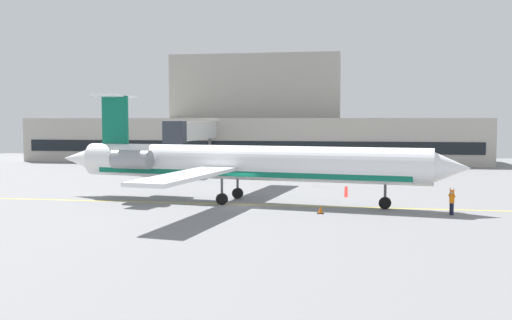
{
  "coord_description": "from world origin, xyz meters",
  "views": [
    {
      "loc": [
        8.27,
        -41.95,
        6.59
      ],
      "look_at": [
        0.1,
        7.69,
        3.0
      ],
      "focal_mm": 38.94,
      "sensor_mm": 36.0,
      "label": 1
    }
  ],
  "objects_px": {
    "baggage_tug": "(352,165)",
    "pushback_tractor": "(139,167)",
    "marshaller": "(452,201)",
    "regional_jet": "(240,163)"
  },
  "relations": [
    {
      "from": "baggage_tug",
      "to": "regional_jet",
      "type": "bearing_deg",
      "value": -109.32
    },
    {
      "from": "regional_jet",
      "to": "marshaller",
      "type": "height_order",
      "value": "regional_jet"
    },
    {
      "from": "baggage_tug",
      "to": "pushback_tractor",
      "type": "height_order",
      "value": "baggage_tug"
    },
    {
      "from": "baggage_tug",
      "to": "pushback_tractor",
      "type": "distance_m",
      "value": 26.25
    },
    {
      "from": "baggage_tug",
      "to": "pushback_tractor",
      "type": "bearing_deg",
      "value": -166.54
    },
    {
      "from": "regional_jet",
      "to": "pushback_tractor",
      "type": "height_order",
      "value": "regional_jet"
    },
    {
      "from": "baggage_tug",
      "to": "marshaller",
      "type": "xyz_separation_m",
      "value": [
        6.59,
        -29.83,
        -0.05
      ]
    },
    {
      "from": "pushback_tractor",
      "to": "marshaller",
      "type": "bearing_deg",
      "value": -36.45
    },
    {
      "from": "pushback_tractor",
      "to": "marshaller",
      "type": "height_order",
      "value": "pushback_tractor"
    },
    {
      "from": "pushback_tractor",
      "to": "regional_jet",
      "type": "bearing_deg",
      "value": -50.79
    }
  ]
}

